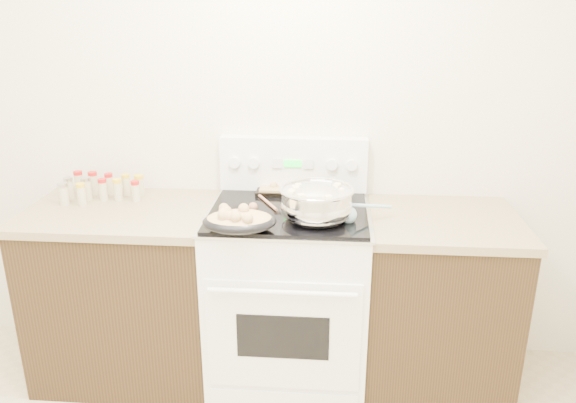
# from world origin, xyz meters

# --- Properties ---
(room_shell) EXTENTS (4.10, 3.60, 2.75)m
(room_shell) POSITION_xyz_m (0.00, 0.00, 1.70)
(room_shell) COLOR silver
(room_shell) RESTS_ON ground
(counter_left) EXTENTS (0.93, 0.67, 0.92)m
(counter_left) POSITION_xyz_m (-0.48, 1.43, 0.46)
(counter_left) COLOR black
(counter_left) RESTS_ON ground
(counter_right) EXTENTS (0.73, 0.67, 0.92)m
(counter_right) POSITION_xyz_m (1.08, 1.43, 0.46)
(counter_right) COLOR black
(counter_right) RESTS_ON ground
(kitchen_range) EXTENTS (0.78, 0.73, 1.22)m
(kitchen_range) POSITION_xyz_m (0.35, 1.42, 0.49)
(kitchen_range) COLOR white
(kitchen_range) RESTS_ON ground
(mixing_bowl) EXTENTS (0.39, 0.39, 0.20)m
(mixing_bowl) POSITION_xyz_m (0.48, 1.29, 1.02)
(mixing_bowl) COLOR silver
(mixing_bowl) RESTS_ON kitchen_range
(roasting_pan) EXTENTS (0.34, 0.25, 0.11)m
(roasting_pan) POSITION_xyz_m (0.16, 1.14, 0.99)
(roasting_pan) COLOR black
(roasting_pan) RESTS_ON kitchen_range
(baking_sheet) EXTENTS (0.36, 0.25, 0.06)m
(baking_sheet) POSITION_xyz_m (0.34, 1.70, 0.96)
(baking_sheet) COLOR black
(baking_sheet) RESTS_ON kitchen_range
(wooden_spoon) EXTENTS (0.14, 0.24, 0.04)m
(wooden_spoon) POSITION_xyz_m (0.20, 1.44, 0.95)
(wooden_spoon) COLOR tan
(wooden_spoon) RESTS_ON kitchen_range
(blue_ladle) EXTENTS (0.25, 0.17, 0.10)m
(blue_ladle) POSITION_xyz_m (0.64, 1.29, 0.98)
(blue_ladle) COLOR #8DBAD2
(blue_ladle) RESTS_ON kitchen_range
(spice_jars) EXTENTS (0.40, 0.23, 0.12)m
(spice_jars) POSITION_xyz_m (-0.64, 1.56, 0.98)
(spice_jars) COLOR #BFB28C
(spice_jars) RESTS_ON counter_left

